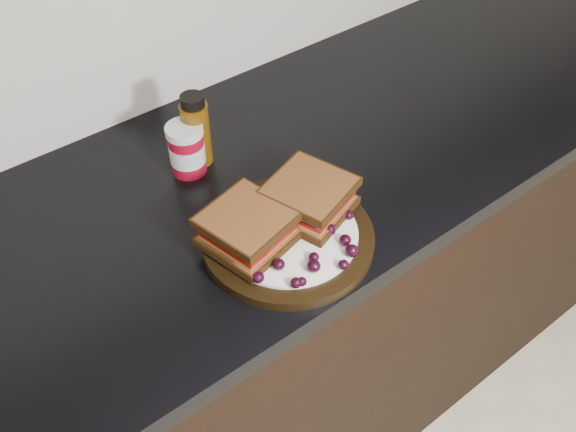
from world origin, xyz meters
The scene contains 30 objects.
base_cabinets centered at (0.00, 1.70, 0.43)m, with size 3.96×0.58×0.86m, color black.
countertop centered at (0.00, 1.70, 0.88)m, with size 3.98×0.60×0.04m, color black.
plate centered at (0.11, 1.54, 0.91)m, with size 0.28×0.28×0.02m, color black.
sandwich_left centered at (0.05, 1.57, 0.95)m, with size 0.12×0.12×0.06m, color brown, non-canonical shape.
sandwich_right centered at (0.16, 1.56, 0.95)m, with size 0.13×0.13×0.06m, color brown, non-canonical shape.
grape_0 centered at (0.01, 1.49, 0.93)m, with size 0.02×0.02×0.02m, color black.
grape_1 centered at (0.05, 1.49, 0.93)m, with size 0.02×0.02×0.02m, color black.
grape_2 centered at (0.05, 1.45, 0.93)m, with size 0.02×0.02×0.02m, color black.
grape_3 centered at (0.06, 1.45, 0.93)m, with size 0.02×0.02×0.01m, color black.
grape_4 centered at (0.09, 1.46, 0.93)m, with size 0.02×0.02×0.02m, color black.
grape_5 centered at (0.10, 1.47, 0.93)m, with size 0.02×0.02×0.02m, color black.
grape_6 centered at (0.13, 1.43, 0.93)m, with size 0.02×0.02×0.02m, color black.
grape_7 centered at (0.15, 1.44, 0.93)m, with size 0.02×0.02×0.02m, color black.
grape_8 centered at (0.16, 1.47, 0.93)m, with size 0.02×0.02×0.02m, color black.
grape_9 centered at (0.16, 1.50, 0.93)m, with size 0.02×0.02×0.02m, color black.
grape_10 centered at (0.20, 1.51, 0.93)m, with size 0.02×0.02×0.02m, color black.
grape_11 centered at (0.18, 1.53, 0.93)m, with size 0.02×0.02×0.02m, color black.
grape_12 centered at (0.18, 1.55, 0.93)m, with size 0.02×0.02×0.01m, color black.
grape_13 centered at (0.19, 1.57, 0.93)m, with size 0.02×0.02×0.02m, color black.
grape_14 centered at (0.16, 1.60, 0.93)m, with size 0.02×0.02×0.02m, color black.
grape_15 centered at (0.07, 1.59, 0.93)m, with size 0.02×0.02×0.02m, color black.
grape_16 centered at (0.04, 1.58, 0.93)m, with size 0.02×0.02×0.02m, color black.
grape_17 centered at (0.05, 1.56, 0.93)m, with size 0.02×0.02×0.02m, color black.
grape_18 centered at (0.02, 1.54, 0.93)m, with size 0.02×0.02×0.02m, color black.
grape_19 centered at (0.02, 1.54, 0.93)m, with size 0.02×0.02×0.02m, color black.
grape_20 centered at (0.06, 1.57, 0.93)m, with size 0.02×0.02×0.02m, color black.
grape_21 centered at (0.06, 1.55, 0.93)m, with size 0.02×0.02×0.02m, color black.
grape_22 centered at (0.04, 1.55, 0.93)m, with size 0.02×0.02×0.02m, color black.
condiment_jar centered at (0.07, 1.79, 0.95)m, with size 0.07×0.07×0.10m, color maroon.
oil_bottle centered at (0.10, 1.81, 0.97)m, with size 0.05×0.05×0.14m, color #523308.
Camera 1 is at (-0.32, 0.99, 1.67)m, focal length 40.00 mm.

